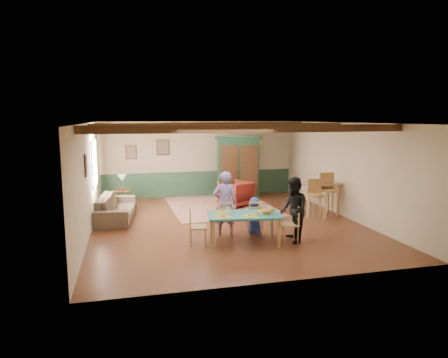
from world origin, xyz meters
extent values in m
plane|color=#482114|center=(0.00, 0.00, 0.00)|extent=(8.00, 8.00, 0.00)
cube|color=beige|center=(0.00, 4.00, 1.35)|extent=(7.00, 0.02, 2.70)
cube|color=beige|center=(-3.50, 0.00, 1.35)|extent=(0.02, 8.00, 2.70)
cube|color=beige|center=(3.50, 0.00, 1.35)|extent=(0.02, 8.00, 2.70)
cube|color=white|center=(0.00, 0.00, 2.70)|extent=(7.00, 8.00, 0.02)
cube|color=#223F2C|center=(0.00, 3.98, 0.45)|extent=(6.95, 0.03, 0.90)
cube|color=#311C0D|center=(0.00, -2.30, 2.61)|extent=(6.95, 0.16, 0.16)
cube|color=#311C0D|center=(0.00, 0.40, 2.61)|extent=(6.95, 0.16, 0.16)
cube|color=#311C0D|center=(0.00, 3.00, 2.61)|extent=(6.95, 0.16, 0.16)
imported|color=#7761A7|center=(-0.29, -1.00, 0.78)|extent=(0.62, 0.45, 1.57)
imported|color=black|center=(1.10, -1.93, 0.75)|extent=(0.66, 0.80, 1.50)
imported|color=#273F9C|center=(0.43, -1.11, 0.46)|extent=(0.48, 0.35, 0.91)
cube|color=beige|center=(0.34, 2.12, 0.01)|extent=(3.28, 3.86, 0.01)
cube|color=black|center=(1.24, 3.20, 1.10)|extent=(1.61, 0.78, 2.20)
imported|color=#4E110F|center=(0.82, 2.02, 0.41)|extent=(1.19, 1.20, 0.81)
imported|color=#45392B|center=(-2.89, 1.18, 0.34)|extent=(1.16, 2.39, 0.67)
camera|label=1|loc=(-2.57, -10.18, 2.83)|focal=32.00mm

